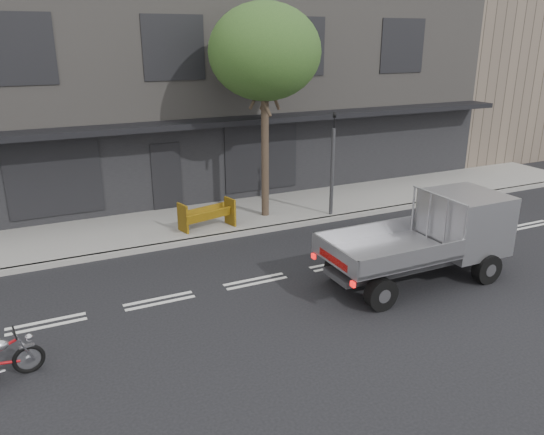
{
  "coord_description": "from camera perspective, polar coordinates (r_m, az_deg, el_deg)",
  "views": [
    {
      "loc": [
        -4.72,
        -10.9,
        5.71
      ],
      "look_at": [
        0.69,
        0.5,
        1.41
      ],
      "focal_mm": 35.0,
      "sensor_mm": 36.0,
      "label": 1
    }
  ],
  "objects": [
    {
      "name": "kerb",
      "position": [
        15.81,
        -6.31,
        -2.19
      ],
      "size": [
        32.0,
        0.2,
        0.15
      ],
      "primitive_type": "cube",
      "color": "gray",
      "rests_on": "ground"
    },
    {
      "name": "street_tree",
      "position": [
        16.62,
        -0.8,
        17.31
      ],
      "size": [
        3.4,
        3.4,
        6.74
      ],
      "color": "#382B21",
      "rests_on": "ground"
    },
    {
      "name": "flatbed_ute",
      "position": [
        13.88,
        18.67,
        -1.05
      ],
      "size": [
        4.67,
        1.95,
        2.16
      ],
      "rotation": [
        0.0,
        0.0,
        -0.0
      ],
      "color": "black",
      "rests_on": "ground"
    },
    {
      "name": "building_neighbour",
      "position": [
        33.23,
        23.66,
        16.09
      ],
      "size": [
        14.0,
        10.0,
        10.0
      ],
      "primitive_type": "cube",
      "color": "brown",
      "rests_on": "ground"
    },
    {
      "name": "construction_barrier",
      "position": [
        16.05,
        -6.74,
        0.12
      ],
      "size": [
        1.73,
        1.04,
        0.91
      ],
      "primitive_type": null,
      "rotation": [
        0.0,
        0.0,
        0.26
      ],
      "color": "#E6A10C",
      "rests_on": "sidewalk"
    },
    {
      "name": "ground",
      "position": [
        13.18,
        -1.79,
        -6.88
      ],
      "size": [
        80.0,
        80.0,
        0.0
      ],
      "primitive_type": "plane",
      "color": "black",
      "rests_on": "ground"
    },
    {
      "name": "building_main",
      "position": [
        22.76,
        -13.76,
        13.98
      ],
      "size": [
        26.0,
        10.0,
        8.0
      ],
      "primitive_type": "cube",
      "color": "slate",
      "rests_on": "ground"
    },
    {
      "name": "sidewalk",
      "position": [
        17.25,
        -8.08,
        -0.46
      ],
      "size": [
        32.0,
        3.2,
        0.15
      ],
      "primitive_type": "cube",
      "color": "gray",
      "rests_on": "ground"
    },
    {
      "name": "traffic_light_pole",
      "position": [
        17.3,
        6.5,
        5.11
      ],
      "size": [
        0.12,
        0.12,
        3.5
      ],
      "color": "#2D2D30",
      "rests_on": "ground"
    }
  ]
}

